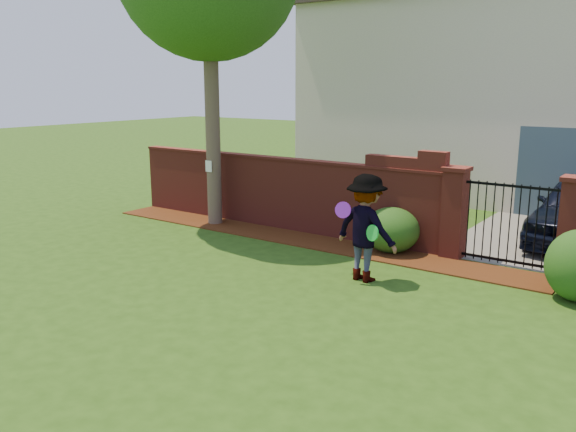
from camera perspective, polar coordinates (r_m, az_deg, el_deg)
The scene contains 13 objects.
ground at distance 10.48m, azimuth -4.95°, elevation -6.94°, with size 80.00×80.00×0.01m, color #254812.
mulch_bed at distance 13.56m, azimuth 1.11°, elevation -2.24°, with size 11.10×1.08×0.03m, color #3B1B0A.
brick_wall at distance 14.49m, azimuth -0.86°, elevation 2.43°, with size 8.70×0.31×2.16m.
pillar_left at distance 12.44m, azimuth 15.75°, elevation 0.37°, with size 0.50×0.50×1.88m.
pillar_right at distance 11.91m, azimuth 25.72°, elevation -0.96°, with size 0.50×0.50×1.88m.
iron_gate at distance 12.15m, azimuth 20.59°, elevation -0.75°, with size 1.78×0.03×1.60m.
driveway at distance 16.15m, azimuth 24.09°, elevation -0.96°, with size 3.20×8.00×0.01m, color slate.
house at distance 20.23m, azimuth 20.24°, elevation 10.94°, with size 12.40×6.40×6.30m.
paper_notice at distance 14.80m, azimuth -7.67°, elevation 4.78°, with size 0.20×0.01×0.28m, color white.
shrub_left at distance 12.65m, azimuth 9.95°, elevation -1.34°, with size 1.18×1.18×0.97m, color #154615.
man at distance 10.64m, azimuth 7.38°, elevation -1.19°, with size 1.26×0.72×1.95m, color gray.
frisbee_purple at distance 10.48m, azimuth 5.34°, elevation 0.59°, with size 0.29×0.29×0.03m, color purple.
frisbee_green at distance 10.31m, azimuth 8.15°, elevation -1.63°, with size 0.29×0.29×0.03m, color green.
Camera 1 is at (6.43, -7.49, 3.50)m, focal length 36.85 mm.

